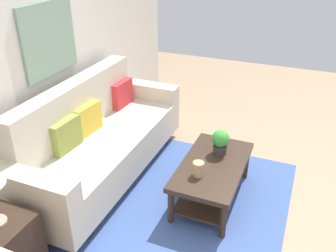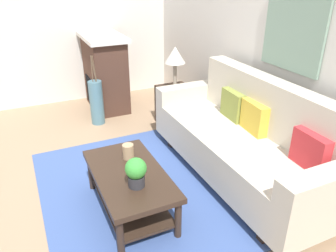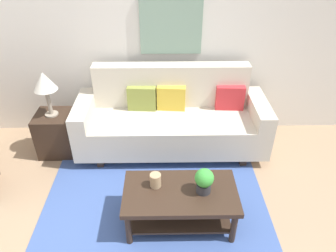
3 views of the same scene
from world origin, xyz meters
name	(u,v)px [view 3 (image 3 of 3)]	position (x,y,z in m)	size (l,w,h in m)	color
ground_plane	(154,244)	(0.00, 0.00, 0.00)	(9.79, 9.79, 0.00)	#9E7F60
wall_back	(155,36)	(0.00, 2.09, 1.35)	(5.79, 0.10, 2.70)	silver
area_rug	(155,204)	(0.00, 0.50, 0.01)	(2.41, 2.00, 0.01)	#3D5693
couch	(171,120)	(0.20, 1.55, 0.43)	(2.38, 0.84, 1.08)	beige
throw_pillow_olive	(142,98)	(-0.18, 1.67, 0.68)	(0.36, 0.12, 0.32)	olive
throw_pillow_mustard	(171,98)	(0.20, 1.67, 0.68)	(0.36, 0.12, 0.32)	gold
throw_pillow_crimson	(230,98)	(0.95, 1.67, 0.68)	(0.36, 0.12, 0.32)	red
coffee_table	(180,199)	(0.25, 0.28, 0.31)	(1.10, 0.60, 0.43)	#332319
tabletop_vase	(156,180)	(0.02, 0.35, 0.50)	(0.11, 0.11, 0.14)	tan
potted_plant_tabletop	(204,180)	(0.47, 0.27, 0.57)	(0.18, 0.18, 0.26)	#2D2D33
side_table	(56,133)	(-1.29, 1.48, 0.28)	(0.44, 0.44, 0.56)	#332319
table_lamp	(44,83)	(-1.29, 1.48, 0.99)	(0.28, 0.28, 0.57)	gray
framed_painting	(171,25)	(0.20, 2.02, 1.51)	(0.77, 0.03, 0.72)	gray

